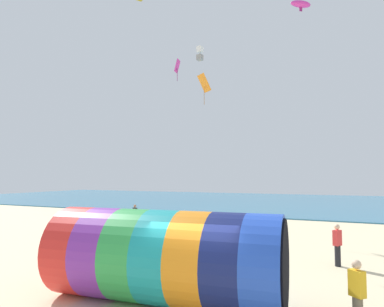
{
  "coord_description": "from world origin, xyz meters",
  "views": [
    {
      "loc": [
        3.77,
        -9.0,
        3.77
      ],
      "look_at": [
        -1.24,
        2.12,
        4.57
      ],
      "focal_mm": 32.0,
      "sensor_mm": 36.0,
      "label": 1
    }
  ],
  "objects_px": {
    "kite_white_box": "(200,53)",
    "bystander_mid_beach": "(135,215)",
    "bystander_near_water": "(337,244)",
    "giant_inflatable_tube": "(165,256)",
    "kite_magenta_diamond": "(177,67)",
    "kite_handler": "(357,295)",
    "kite_magenta_parafoil": "(301,4)",
    "kite_orange_diamond": "(204,83)"
  },
  "relations": [
    {
      "from": "kite_magenta_diamond",
      "to": "kite_orange_diamond",
      "type": "relative_size",
      "value": 0.58
    },
    {
      "from": "giant_inflatable_tube",
      "to": "kite_orange_diamond",
      "type": "xyz_separation_m",
      "value": [
        -4.62,
        14.43,
        9.38
      ]
    },
    {
      "from": "kite_magenta_parafoil",
      "to": "bystander_mid_beach",
      "type": "relative_size",
      "value": 0.99
    },
    {
      "from": "kite_orange_diamond",
      "to": "kite_white_box",
      "type": "distance_m",
      "value": 2.91
    },
    {
      "from": "kite_handler",
      "to": "kite_magenta_diamond",
      "type": "bearing_deg",
      "value": 136.56
    },
    {
      "from": "giant_inflatable_tube",
      "to": "bystander_near_water",
      "type": "distance_m",
      "value": 8.08
    },
    {
      "from": "kite_orange_diamond",
      "to": "kite_white_box",
      "type": "height_order",
      "value": "kite_white_box"
    },
    {
      "from": "kite_white_box",
      "to": "kite_magenta_diamond",
      "type": "bearing_deg",
      "value": -79.97
    },
    {
      "from": "kite_handler",
      "to": "bystander_mid_beach",
      "type": "relative_size",
      "value": 1.09
    },
    {
      "from": "kite_magenta_parafoil",
      "to": "kite_handler",
      "type": "bearing_deg",
      "value": -79.5
    },
    {
      "from": "bystander_near_water",
      "to": "bystander_mid_beach",
      "type": "height_order",
      "value": "bystander_near_water"
    },
    {
      "from": "kite_magenta_diamond",
      "to": "kite_orange_diamond",
      "type": "bearing_deg",
      "value": 94.07
    },
    {
      "from": "bystander_near_water",
      "to": "giant_inflatable_tube",
      "type": "bearing_deg",
      "value": -124.56
    },
    {
      "from": "kite_magenta_diamond",
      "to": "kite_orange_diamond",
      "type": "height_order",
      "value": "kite_orange_diamond"
    },
    {
      "from": "kite_magenta_diamond",
      "to": "bystander_mid_beach",
      "type": "height_order",
      "value": "kite_magenta_diamond"
    },
    {
      "from": "kite_handler",
      "to": "kite_orange_diamond",
      "type": "relative_size",
      "value": 0.75
    },
    {
      "from": "bystander_mid_beach",
      "to": "bystander_near_water",
      "type": "bearing_deg",
      "value": -23.62
    },
    {
      "from": "kite_orange_diamond",
      "to": "kite_white_box",
      "type": "bearing_deg",
      "value": 130.26
    },
    {
      "from": "kite_white_box",
      "to": "bystander_mid_beach",
      "type": "height_order",
      "value": "kite_white_box"
    },
    {
      "from": "bystander_near_water",
      "to": "kite_magenta_diamond",
      "type": "bearing_deg",
      "value": 163.97
    },
    {
      "from": "kite_white_box",
      "to": "bystander_mid_beach",
      "type": "distance_m",
      "value": 13.58
    },
    {
      "from": "bystander_mid_beach",
      "to": "kite_white_box",
      "type": "bearing_deg",
      "value": 28.76
    },
    {
      "from": "kite_orange_diamond",
      "to": "bystander_near_water",
      "type": "bearing_deg",
      "value": -40.27
    },
    {
      "from": "kite_orange_diamond",
      "to": "bystander_near_water",
      "type": "xyz_separation_m",
      "value": [
        9.2,
        -7.79,
        -9.85
      ]
    },
    {
      "from": "giant_inflatable_tube",
      "to": "kite_magenta_parafoil",
      "type": "xyz_separation_m",
      "value": [
        2.4,
        15.15,
        14.41
      ]
    },
    {
      "from": "kite_magenta_diamond",
      "to": "kite_white_box",
      "type": "xyz_separation_m",
      "value": [
        -1.08,
        6.08,
        3.01
      ]
    },
    {
      "from": "kite_magenta_parafoil",
      "to": "bystander_near_water",
      "type": "xyz_separation_m",
      "value": [
        2.18,
        -8.51,
        -14.88
      ]
    },
    {
      "from": "kite_magenta_diamond",
      "to": "bystander_mid_beach",
      "type": "bearing_deg",
      "value": 145.74
    },
    {
      "from": "kite_white_box",
      "to": "bystander_mid_beach",
      "type": "relative_size",
      "value": 0.75
    },
    {
      "from": "kite_magenta_diamond",
      "to": "kite_handler",
      "type": "bearing_deg",
      "value": -43.44
    },
    {
      "from": "kite_orange_diamond",
      "to": "kite_magenta_parafoil",
      "type": "xyz_separation_m",
      "value": [
        7.02,
        0.72,
        5.03
      ]
    },
    {
      "from": "kite_white_box",
      "to": "kite_handler",
      "type": "bearing_deg",
      "value": -55.04
    },
    {
      "from": "bystander_near_water",
      "to": "kite_white_box",
      "type": "bearing_deg",
      "value": 138.95
    },
    {
      "from": "bystander_near_water",
      "to": "kite_handler",
      "type": "bearing_deg",
      "value": -84.76
    },
    {
      "from": "kite_magenta_parafoil",
      "to": "bystander_near_water",
      "type": "height_order",
      "value": "kite_magenta_parafoil"
    },
    {
      "from": "bystander_mid_beach",
      "to": "kite_handler",
      "type": "bearing_deg",
      "value": -40.36
    },
    {
      "from": "kite_handler",
      "to": "kite_magenta_diamond",
      "type": "xyz_separation_m",
      "value": [
        -9.4,
        8.91,
        9.55
      ]
    },
    {
      "from": "kite_magenta_parafoil",
      "to": "bystander_mid_beach",
      "type": "height_order",
      "value": "kite_magenta_parafoil"
    },
    {
      "from": "kite_magenta_diamond",
      "to": "bystander_near_water",
      "type": "bearing_deg",
      "value": -16.03
    },
    {
      "from": "kite_white_box",
      "to": "bystander_mid_beach",
      "type": "xyz_separation_m",
      "value": [
        -4.35,
        -2.39,
        -12.64
      ]
    },
    {
      "from": "kite_magenta_diamond",
      "to": "bystander_near_water",
      "type": "relative_size",
      "value": 0.76
    },
    {
      "from": "giant_inflatable_tube",
      "to": "kite_white_box",
      "type": "bearing_deg",
      "value": 109.24
    }
  ]
}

